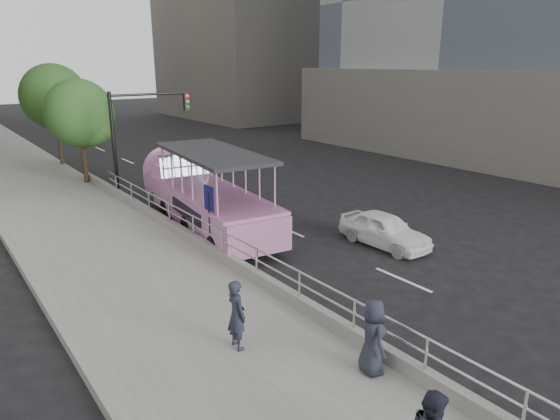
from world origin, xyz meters
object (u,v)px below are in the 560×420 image
at_px(street_tree_far, 56,99).
at_px(car, 384,230).
at_px(parking_sign, 209,214).
at_px(traffic_signal, 137,127).
at_px(pedestrian_far, 373,337).
at_px(street_tree_near, 82,116).
at_px(duck_boat, 202,196).
at_px(pedestrian_near, 237,314).

bearing_deg(street_tree_far, car, -74.66).
xyz_separation_m(parking_sign, traffic_signal, (1.29, 9.50, 1.85)).
relative_size(pedestrian_far, traffic_signal, 0.31).
relative_size(parking_sign, street_tree_near, 0.46).
height_order(duck_boat, parking_sign, duck_boat).
bearing_deg(street_tree_near, car, -68.52).
xyz_separation_m(car, parking_sign, (-5.79, 2.57, 1.03)).
bearing_deg(street_tree_near, street_tree_far, 88.09).
xyz_separation_m(pedestrian_near, parking_sign, (2.41, 5.60, 0.53)).
bearing_deg(street_tree_far, parking_sign, -89.68).
height_order(traffic_signal, street_tree_near, street_tree_near).
distance_m(car, parking_sign, 6.42).
bearing_deg(duck_boat, pedestrian_near, -113.53).
distance_m(duck_boat, street_tree_near, 9.90).
bearing_deg(street_tree_near, parking_sign, -88.65).
bearing_deg(duck_boat, street_tree_near, 101.42).
height_order(duck_boat, pedestrian_far, duck_boat).
distance_m(car, pedestrian_far, 8.49).
relative_size(traffic_signal, street_tree_far, 0.81).
xyz_separation_m(duck_boat, parking_sign, (-1.59, -3.57, 0.43)).
height_order(pedestrian_far, parking_sign, parking_sign).
height_order(duck_boat, pedestrian_near, duck_boat).
bearing_deg(car, parking_sign, 154.68).
bearing_deg(street_tree_near, traffic_signal, -65.02).
bearing_deg(traffic_signal, street_tree_near, 114.98).
distance_m(pedestrian_near, street_tree_far, 24.84).
bearing_deg(pedestrian_near, pedestrian_far, -142.12).
xyz_separation_m(car, pedestrian_near, (-8.20, -3.04, 0.50)).
bearing_deg(traffic_signal, pedestrian_far, -96.34).
height_order(pedestrian_far, street_tree_near, street_tree_near).
bearing_deg(pedestrian_far, street_tree_near, 20.09).
bearing_deg(parking_sign, street_tree_near, 91.35).
xyz_separation_m(car, street_tree_near, (-6.10, 15.49, 3.20)).
xyz_separation_m(traffic_signal, street_tree_far, (-1.40, 9.43, 0.81)).
relative_size(pedestrian_near, street_tree_far, 0.25).
bearing_deg(pedestrian_far, street_tree_far, 19.88).
xyz_separation_m(duck_boat, street_tree_near, (-1.89, 9.36, 2.60)).
xyz_separation_m(pedestrian_near, pedestrian_far, (1.75, -2.46, -0.00)).
relative_size(duck_boat, traffic_signal, 1.94).
bearing_deg(parking_sign, pedestrian_far, -94.66).
bearing_deg(pedestrian_far, traffic_signal, 14.72).
relative_size(pedestrian_far, street_tree_far, 0.25).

